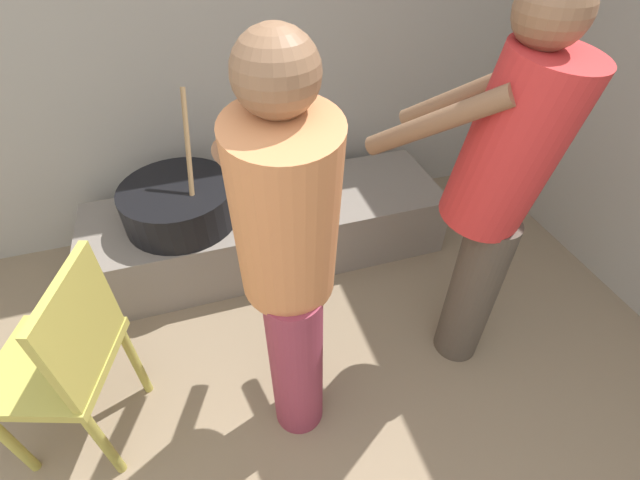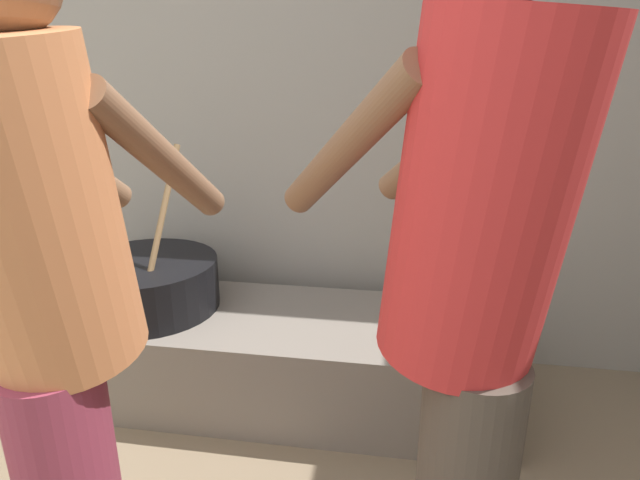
% 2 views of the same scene
% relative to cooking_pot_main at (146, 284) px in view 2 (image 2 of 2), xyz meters
% --- Properties ---
extents(block_enclosure_rear, '(5.11, 0.20, 2.38)m').
position_rel_cooking_pot_main_xyz_m(block_enclosure_rear, '(-0.18, 0.53, 0.72)').
color(block_enclosure_rear, '#9E998E').
rests_on(block_enclosure_rear, ground_plane).
extents(hearth_ledge, '(1.98, 0.60, 0.37)m').
position_rel_cooking_pot_main_xyz_m(hearth_ledge, '(0.44, 0.01, -0.29)').
color(hearth_ledge, slate).
rests_on(hearth_ledge, ground_plane).
extents(cooking_pot_main, '(0.58, 0.58, 0.65)m').
position_rel_cooking_pot_main_xyz_m(cooking_pot_main, '(0.00, 0.00, 0.00)').
color(cooking_pot_main, black).
rests_on(cooking_pot_main, hearth_ledge).
extents(cook_in_orange_shirt, '(0.38, 0.68, 1.55)m').
position_rel_cooking_pot_main_xyz_m(cook_in_orange_shirt, '(0.34, -0.99, 0.42)').
color(cook_in_orange_shirt, '#8C3347').
rests_on(cook_in_orange_shirt, ground_plane).
extents(cook_in_red_shirt, '(0.66, 0.72, 1.60)m').
position_rel_cooking_pot_main_xyz_m(cook_in_red_shirt, '(1.14, -0.89, 0.45)').
color(cook_in_red_shirt, '#4C4238').
rests_on(cook_in_red_shirt, ground_plane).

